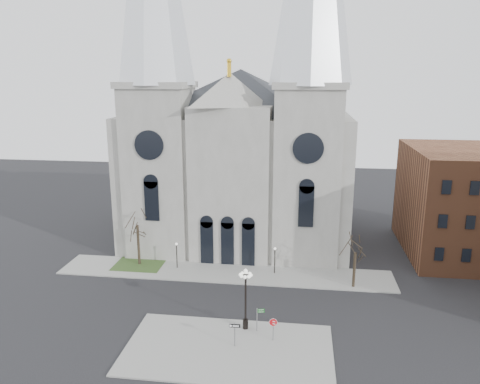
# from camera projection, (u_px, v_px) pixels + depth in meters

# --- Properties ---
(ground) EXTENTS (160.00, 160.00, 0.00)m
(ground) POSITION_uv_depth(u_px,v_px,m) (206.00, 319.00, 45.81)
(ground) COLOR black
(ground) RESTS_ON ground
(sidewalk_near) EXTENTS (18.00, 10.00, 0.14)m
(sidewalk_near) POSITION_uv_depth(u_px,v_px,m) (228.00, 349.00, 40.61)
(sidewalk_near) COLOR gray
(sidewalk_near) RESTS_ON ground
(sidewalk_far) EXTENTS (40.00, 6.00, 0.14)m
(sidewalk_far) POSITION_uv_depth(u_px,v_px,m) (225.00, 272.00, 56.37)
(sidewalk_far) COLOR gray
(sidewalk_far) RESTS_ON ground
(grass_patch) EXTENTS (6.00, 5.00, 0.18)m
(grass_patch) POSITION_uv_depth(u_px,v_px,m) (140.00, 264.00, 58.74)
(grass_patch) COLOR #314A1F
(grass_patch) RESTS_ON ground
(cathedral) EXTENTS (33.00, 26.66, 54.00)m
(cathedral) POSITION_uv_depth(u_px,v_px,m) (238.00, 111.00, 63.28)
(cathedral) COLOR gray
(cathedral) RESTS_ON ground
(bg_building_brick) EXTENTS (14.00, 18.00, 14.00)m
(bg_building_brick) POSITION_uv_depth(u_px,v_px,m) (463.00, 202.00, 61.41)
(bg_building_brick) COLOR brown
(bg_building_brick) RESTS_ON ground
(tree_left) EXTENTS (3.20, 3.20, 7.50)m
(tree_left) POSITION_uv_depth(u_px,v_px,m) (137.00, 223.00, 57.40)
(tree_left) COLOR black
(tree_left) RESTS_ON ground
(tree_right) EXTENTS (3.20, 3.20, 6.00)m
(tree_right) POSITION_uv_depth(u_px,v_px,m) (356.00, 250.00, 51.45)
(tree_right) COLOR black
(tree_right) RESTS_ON ground
(ped_lamp_left) EXTENTS (0.32, 0.32, 3.26)m
(ped_lamp_left) POSITION_uv_depth(u_px,v_px,m) (177.00, 251.00, 57.07)
(ped_lamp_left) COLOR black
(ped_lamp_left) RESTS_ON sidewalk_far
(ped_lamp_right) EXTENTS (0.32, 0.32, 3.26)m
(ped_lamp_right) POSITION_uv_depth(u_px,v_px,m) (275.00, 256.00, 55.53)
(ped_lamp_right) COLOR black
(ped_lamp_right) RESTS_ON sidewalk_far
(stop_sign) EXTENTS (0.74, 0.29, 2.16)m
(stop_sign) POSITION_uv_depth(u_px,v_px,m) (273.00, 324.00, 41.52)
(stop_sign) COLOR slate
(stop_sign) RESTS_ON sidewalk_near
(globe_lamp) EXTENTS (1.30, 1.30, 5.99)m
(globe_lamp) POSITION_uv_depth(u_px,v_px,m) (246.00, 291.00, 42.93)
(globe_lamp) COLOR black
(globe_lamp) RESTS_ON sidewalk_near
(one_way_sign) EXTENTS (0.98, 0.10, 2.24)m
(one_way_sign) POSITION_uv_depth(u_px,v_px,m) (235.00, 330.00, 40.63)
(one_way_sign) COLOR slate
(one_way_sign) RESTS_ON sidewalk_near
(street_name_sign) EXTENTS (0.73, 0.22, 2.33)m
(street_name_sign) POSITION_uv_depth(u_px,v_px,m) (258.00, 318.00, 43.04)
(street_name_sign) COLOR slate
(street_name_sign) RESTS_ON sidewalk_near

